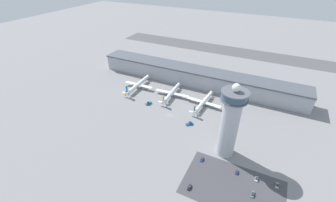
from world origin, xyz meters
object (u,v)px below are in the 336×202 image
object	(u,v)px
service_truck_fuel	(190,124)
car_navy_sedan	(253,194)
car_blue_compact	(277,186)
car_green_van	(257,179)
car_yellow_taxi	(202,159)
airplane_gate_alpha	(138,85)
car_grey_coupe	(189,187)
car_red_hatchback	(237,172)
airplane_gate_bravo	(172,93)
service_truck_baggage	(127,93)
control_tower	(230,122)
service_truck_catering	(149,103)
airplane_gate_charlie	(203,102)

from	to	relation	value
service_truck_fuel	car_navy_sedan	distance (m)	78.78
car_blue_compact	car_green_van	xyz separation A→B (m)	(-12.94, -0.67, 0.08)
car_yellow_taxi	car_green_van	bearing A→B (deg)	-0.39
airplane_gate_alpha	car_grey_coupe	xyz separation A→B (m)	(101.75, -97.38, -3.89)
car_red_hatchback	car_navy_sedan	bearing A→B (deg)	-45.80
car_yellow_taxi	airplane_gate_alpha	bearing A→B (deg)	144.94
airplane_gate_bravo	car_green_van	size ratio (longest dim) A/B	10.08
car_red_hatchback	car_blue_compact	bearing A→B (deg)	1.83
car_green_van	car_yellow_taxi	world-z (taller)	car_green_van
service_truck_baggage	car_navy_sedan	size ratio (longest dim) A/B	1.59
control_tower	car_green_van	distance (m)	41.89
service_truck_catering	service_truck_fuel	xyz separation A→B (m)	(49.63, -12.32, -0.12)
service_truck_catering	service_truck_baggage	distance (m)	32.74
control_tower	airplane_gate_alpha	distance (m)	129.43
control_tower	service_truck_baggage	size ratio (longest dim) A/B	7.76
airplane_gate_charlie	service_truck_catering	distance (m)	55.30
service_truck_catering	car_yellow_taxi	distance (m)	87.45
airplane_gate_charlie	car_grey_coupe	bearing A→B (deg)	-76.27
service_truck_catering	service_truck_baggage	bearing A→B (deg)	166.74
car_grey_coupe	service_truck_baggage	bearing A→B (deg)	142.50
airplane_gate_alpha	car_navy_sedan	size ratio (longest dim) A/B	9.42
service_truck_catering	service_truck_fuel	bearing A→B (deg)	-13.94
car_blue_compact	car_yellow_taxi	size ratio (longest dim) A/B	0.98
car_navy_sedan	car_yellow_taxi	world-z (taller)	car_yellow_taxi
car_red_hatchback	car_green_van	bearing A→B (deg)	0.71
control_tower	car_grey_coupe	world-z (taller)	control_tower
car_blue_compact	car_yellow_taxi	distance (m)	51.61
service_truck_fuel	car_red_hatchback	distance (m)	60.81
airplane_gate_alpha	service_truck_catering	size ratio (longest dim) A/B	6.53
car_grey_coupe	car_red_hatchback	size ratio (longest dim) A/B	1.11
control_tower	service_truck_fuel	distance (m)	50.58
airplane_gate_bravo	airplane_gate_charlie	xyz separation A→B (m)	(36.31, -2.02, -0.03)
airplane_gate_alpha	airplane_gate_charlie	bearing A→B (deg)	-0.97
airplane_gate_bravo	car_red_hatchback	distance (m)	111.44
service_truck_fuel	airplane_gate_bravo	bearing A→B (deg)	134.00
airplane_gate_alpha	service_truck_fuel	size ratio (longest dim) A/B	7.12
car_navy_sedan	airplane_gate_bravo	bearing A→B (deg)	138.84
control_tower	service_truck_catering	size ratio (longest dim) A/B	8.54
service_truck_baggage	car_green_van	bearing A→B (deg)	-20.96
service_truck_catering	service_truck_baggage	size ratio (longest dim) A/B	0.91
service_truck_baggage	car_blue_compact	bearing A→B (deg)	-19.14
service_truck_fuel	car_blue_compact	bearing A→B (deg)	-24.67
service_truck_baggage	car_navy_sedan	distance (m)	159.00
control_tower	car_red_hatchback	bearing A→B (deg)	-51.03
control_tower	car_green_van	xyz separation A→B (m)	(25.88, -15.58, -29.02)
service_truck_fuel	car_yellow_taxi	distance (m)	42.41
car_navy_sedan	car_yellow_taxi	size ratio (longest dim) A/B	1.13
airplane_gate_charlie	car_blue_compact	bearing A→B (deg)	-42.91
service_truck_baggage	car_grey_coupe	bearing A→B (deg)	-37.50
control_tower	airplane_gate_charlie	size ratio (longest dim) A/B	1.33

